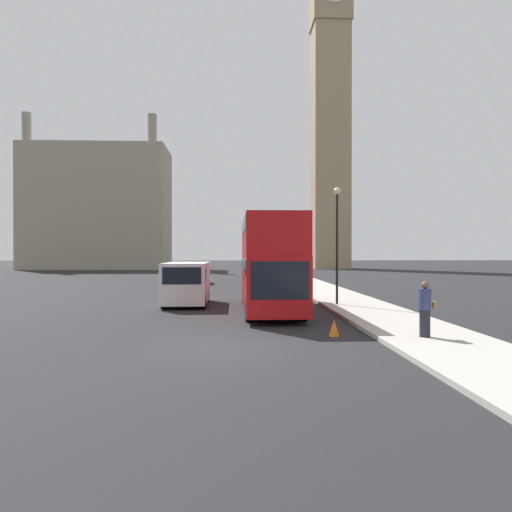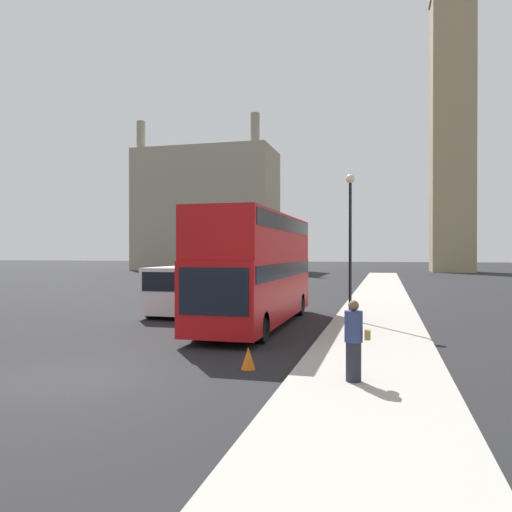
{
  "view_description": "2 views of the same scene",
  "coord_description": "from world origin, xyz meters",
  "px_view_note": "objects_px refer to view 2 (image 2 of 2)",
  "views": [
    {
      "loc": [
        0.47,
        -14.61,
        2.82
      ],
      "look_at": [
        1.43,
        7.59,
        2.64
      ],
      "focal_mm": 35.0,
      "sensor_mm": 36.0,
      "label": 1
    },
    {
      "loc": [
        7.12,
        -10.07,
        2.91
      ],
      "look_at": [
        -0.41,
        18.85,
        2.71
      ],
      "focal_mm": 35.0,
      "sensor_mm": 36.0,
      "label": 2
    }
  ],
  "objects_px": {
    "white_van": "(185,289)",
    "street_lamp": "(350,225)",
    "parked_sedan": "(260,280)",
    "red_double_decker_bus": "(257,264)",
    "clock_tower": "(452,68)",
    "pedestrian": "(354,341)"
  },
  "relations": [
    {
      "from": "pedestrian",
      "to": "parked_sedan",
      "type": "distance_m",
      "value": 30.19
    },
    {
      "from": "clock_tower",
      "to": "white_van",
      "type": "distance_m",
      "value": 67.59
    },
    {
      "from": "red_double_decker_bus",
      "to": "clock_tower",
      "type": "bearing_deg",
      "value": 76.43
    },
    {
      "from": "white_van",
      "to": "street_lamp",
      "type": "xyz_separation_m",
      "value": [
        7.77,
        -1.18,
        2.83
      ]
    },
    {
      "from": "clock_tower",
      "to": "pedestrian",
      "type": "bearing_deg",
      "value": -98.5
    },
    {
      "from": "red_double_decker_bus",
      "to": "white_van",
      "type": "bearing_deg",
      "value": 148.04
    },
    {
      "from": "red_double_decker_bus",
      "to": "parked_sedan",
      "type": "distance_m",
      "value": 20.99
    },
    {
      "from": "street_lamp",
      "to": "parked_sedan",
      "type": "distance_m",
      "value": 20.98
    },
    {
      "from": "street_lamp",
      "to": "pedestrian",
      "type": "bearing_deg",
      "value": -85.66
    },
    {
      "from": "pedestrian",
      "to": "street_lamp",
      "type": "xyz_separation_m",
      "value": [
        -0.75,
        9.86,
        3.02
      ]
    },
    {
      "from": "street_lamp",
      "to": "parked_sedan",
      "type": "relative_size",
      "value": 1.3
    },
    {
      "from": "clock_tower",
      "to": "white_van",
      "type": "xyz_separation_m",
      "value": [
        -18.82,
        -57.87,
        -29.4
      ]
    },
    {
      "from": "clock_tower",
      "to": "pedestrian",
      "type": "relative_size",
      "value": 34.2
    },
    {
      "from": "clock_tower",
      "to": "red_double_decker_bus",
      "type": "distance_m",
      "value": 68.32
    },
    {
      "from": "white_van",
      "to": "street_lamp",
      "type": "bearing_deg",
      "value": -8.66
    },
    {
      "from": "red_double_decker_bus",
      "to": "street_lamp",
      "type": "height_order",
      "value": "street_lamp"
    },
    {
      "from": "white_van",
      "to": "parked_sedan",
      "type": "xyz_separation_m",
      "value": [
        -0.79,
        17.68,
        -0.54
      ]
    },
    {
      "from": "street_lamp",
      "to": "parked_sedan",
      "type": "bearing_deg",
      "value": 114.4
    },
    {
      "from": "red_double_decker_bus",
      "to": "white_van",
      "type": "height_order",
      "value": "red_double_decker_bus"
    },
    {
      "from": "red_double_decker_bus",
      "to": "pedestrian",
      "type": "xyz_separation_m",
      "value": [
        4.3,
        -8.41,
        -1.43
      ]
    },
    {
      "from": "street_lamp",
      "to": "parked_sedan",
      "type": "height_order",
      "value": "street_lamp"
    },
    {
      "from": "red_double_decker_bus",
      "to": "parked_sedan",
      "type": "xyz_separation_m",
      "value": [
        -5.01,
        20.31,
        -1.78
      ]
    }
  ]
}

